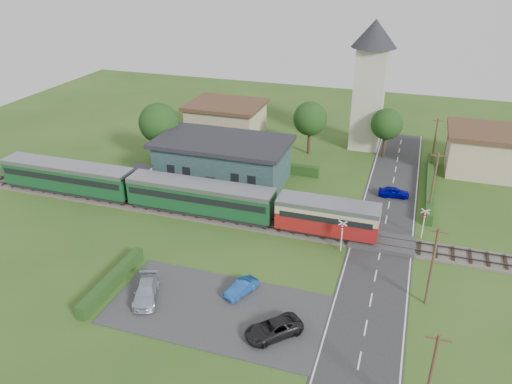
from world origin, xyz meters
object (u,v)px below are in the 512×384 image
(car_on_road, at_px, (394,192))
(pedestrian_near, at_px, (258,199))
(train, at_px, (173,192))
(equipment_hut, at_px, (141,177))
(car_park_blue, at_px, (241,288))
(crossing_signal_far, at_px, (424,219))
(pedestrian_far, at_px, (150,183))
(house_west, at_px, (226,121))
(house_east, at_px, (481,150))
(crossing_signal_near, at_px, (342,231))
(church_tower, at_px, (371,76))
(car_park_silver, at_px, (146,291))
(car_park_dark, at_px, (273,329))
(station_building, at_px, (223,160))

(car_on_road, height_order, pedestrian_near, pedestrian_near)
(train, distance_m, pedestrian_near, 9.25)
(train, relative_size, car_on_road, 12.58)
(equipment_hut, xyz_separation_m, car_park_blue, (17.68, -14.70, -1.13))
(crossing_signal_far, distance_m, pedestrian_far, 30.55)
(house_west, height_order, house_east, same)
(equipment_hut, bearing_deg, crossing_signal_near, -12.94)
(church_tower, relative_size, pedestrian_far, 11.21)
(church_tower, xyz_separation_m, car_park_silver, (-12.50, -40.50, -9.50))
(pedestrian_near, xyz_separation_m, pedestrian_far, (-13.32, -0.03, 0.01))
(train, xyz_separation_m, crossing_signal_near, (18.61, -2.41, -0.04))
(church_tower, relative_size, pedestrian_near, 11.33)
(crossing_signal_near, relative_size, car_park_dark, 0.75)
(house_west, distance_m, car_park_dark, 42.77)
(crossing_signal_near, bearing_deg, train, 172.63)
(crossing_signal_far, height_order, pedestrian_far, crossing_signal_far)
(train, relative_size, pedestrian_near, 27.82)
(equipment_hut, height_order, car_park_dark, equipment_hut)
(equipment_hut, relative_size, church_tower, 0.14)
(equipment_hut, relative_size, train, 0.06)
(equipment_hut, distance_m, crossing_signal_near, 25.04)
(station_building, bearing_deg, car_park_dark, -60.92)
(train, height_order, crossing_signal_far, train)
(church_tower, distance_m, pedestrian_near, 25.93)
(church_tower, bearing_deg, crossing_signal_near, -87.18)
(car_park_silver, relative_size, pedestrian_near, 2.87)
(house_east, bearing_deg, pedestrian_far, -153.04)
(house_west, relative_size, crossing_signal_near, 3.30)
(car_park_silver, bearing_deg, pedestrian_far, 96.33)
(crossing_signal_near, bearing_deg, equipment_hut, 167.06)
(pedestrian_near, bearing_deg, car_on_road, -127.57)
(crossing_signal_near, relative_size, car_park_silver, 0.74)
(car_park_silver, bearing_deg, train, 86.33)
(equipment_hut, height_order, house_east, house_east)
(train, bearing_deg, crossing_signal_far, 5.30)
(station_building, relative_size, car_park_silver, 3.60)
(house_west, bearing_deg, car_park_silver, -78.69)
(car_park_silver, bearing_deg, crossing_signal_near, 19.35)
(house_west, relative_size, house_east, 1.23)
(house_west, relative_size, car_on_road, 3.14)
(crossing_signal_near, height_order, car_on_road, crossing_signal_near)
(car_on_road, bearing_deg, car_park_silver, 138.91)
(station_building, bearing_deg, house_west, 109.65)
(church_tower, height_order, house_west, church_tower)
(car_on_road, height_order, car_park_dark, car_park_dark)
(crossing_signal_near, bearing_deg, car_park_blue, -126.46)
(station_building, relative_size, house_east, 1.82)
(crossing_signal_far, bearing_deg, car_on_road, 111.45)
(car_on_road, height_order, car_park_blue, car_on_road)
(equipment_hut, bearing_deg, pedestrian_near, 0.20)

